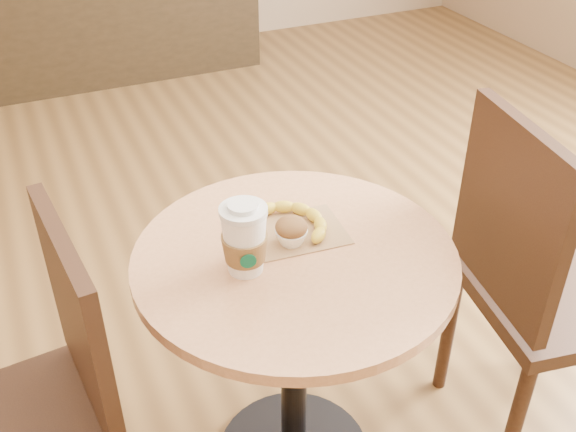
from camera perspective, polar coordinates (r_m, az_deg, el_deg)
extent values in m
cylinder|color=black|center=(1.82, 0.52, -12.62)|extent=(0.07, 0.07, 0.72)
cylinder|color=tan|center=(1.58, 0.59, -3.60)|extent=(0.76, 0.76, 0.03)
cylinder|color=#311C11|center=(1.95, -16.48, -16.43)|extent=(0.04, 0.04, 0.48)
cube|color=#311C11|center=(1.46, -17.32, -8.53)|extent=(0.07, 0.41, 0.45)
cube|color=#311C11|center=(1.97, 21.98, -6.02)|extent=(0.52, 0.52, 0.05)
cylinder|color=#311C11|center=(2.34, 22.02, -7.03)|extent=(0.04, 0.04, 0.51)
cylinder|color=#311C11|center=(1.94, 18.62, -16.47)|extent=(0.04, 0.04, 0.51)
cylinder|color=#311C11|center=(2.16, 13.48, -9.09)|extent=(0.04, 0.04, 0.51)
cube|color=#311C11|center=(1.70, 18.33, 0.01)|extent=(0.10, 0.43, 0.48)
cube|color=olive|center=(1.63, 0.55, -1.40)|extent=(0.25, 0.20, 0.00)
cylinder|color=silver|center=(1.43, -3.82, 0.44)|extent=(0.11, 0.11, 0.01)
cylinder|color=silver|center=(1.43, -3.84, 0.85)|extent=(0.07, 0.07, 0.01)
cylinder|color=#074F32|center=(1.45, -3.38, -3.85)|extent=(0.04, 0.01, 0.04)
ellipsoid|color=brown|center=(1.57, 0.29, -0.93)|extent=(0.08, 0.08, 0.05)
ellipsoid|color=#F3E9C2|center=(1.56, 0.29, -0.47)|extent=(0.03, 0.03, 0.02)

